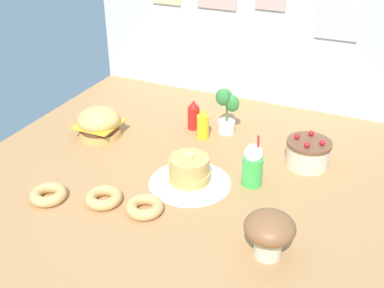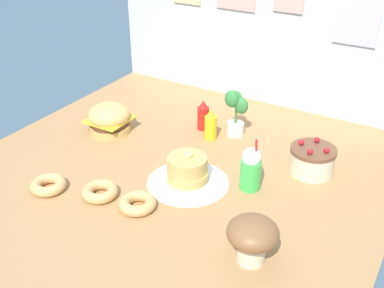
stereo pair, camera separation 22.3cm
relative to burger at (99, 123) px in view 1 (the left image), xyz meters
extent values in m
cube|color=#B27F4C|center=(0.55, -0.21, -0.09)|extent=(2.04, 2.11, 0.02)
cube|color=silver|center=(0.55, 0.84, 0.38)|extent=(2.04, 0.03, 0.92)
cube|color=silver|center=(1.11, 0.82, 0.48)|extent=(0.24, 0.01, 0.19)
cylinder|color=white|center=(0.66, -0.22, -0.08)|extent=(0.40, 0.40, 0.00)
cylinder|color=#DBA859|center=(0.00, 0.00, -0.06)|extent=(0.23, 0.23, 0.04)
cylinder|color=#59331E|center=(0.00, 0.00, -0.03)|extent=(0.22, 0.22, 0.03)
cube|color=yellow|center=(0.00, 0.00, -0.01)|extent=(0.22, 0.22, 0.01)
ellipsoid|color=#E5B260|center=(0.00, 0.00, 0.02)|extent=(0.24, 0.24, 0.14)
cylinder|color=white|center=(0.66, -0.22, -0.07)|extent=(0.31, 0.31, 0.01)
cylinder|color=#E0AD5B|center=(0.66, -0.22, -0.05)|extent=(0.20, 0.20, 0.03)
cylinder|color=#E0AD5B|center=(0.67, -0.23, -0.03)|extent=(0.19, 0.19, 0.03)
cylinder|color=#E0AD5B|center=(0.66, -0.22, 0.00)|extent=(0.19, 0.19, 0.03)
cylinder|color=#E0AD5B|center=(0.66, -0.22, 0.02)|extent=(0.19, 0.19, 0.03)
cylinder|color=#E0AD5B|center=(0.66, -0.23, 0.05)|extent=(0.19, 0.19, 0.03)
cube|color=#F7E072|center=(0.66, -0.22, 0.07)|extent=(0.04, 0.04, 0.02)
cylinder|color=beige|center=(1.14, 0.17, -0.02)|extent=(0.22, 0.22, 0.12)
cylinder|color=brown|center=(1.14, 0.17, 0.04)|extent=(0.22, 0.22, 0.02)
sphere|color=red|center=(1.20, 0.16, 0.07)|extent=(0.03, 0.03, 0.03)
sphere|color=red|center=(1.13, 0.24, 0.07)|extent=(0.03, 0.03, 0.03)
sphere|color=red|center=(1.07, 0.17, 0.07)|extent=(0.03, 0.03, 0.03)
sphere|color=red|center=(1.14, 0.11, 0.07)|extent=(0.03, 0.03, 0.03)
cylinder|color=red|center=(0.45, 0.30, -0.01)|extent=(0.07, 0.07, 0.14)
cone|color=red|center=(0.45, 0.30, 0.08)|extent=(0.05, 0.05, 0.05)
cylinder|color=yellow|center=(0.54, 0.22, -0.01)|extent=(0.07, 0.07, 0.14)
cone|color=yellow|center=(0.54, 0.22, 0.08)|extent=(0.05, 0.05, 0.05)
cylinder|color=green|center=(0.93, -0.11, -0.01)|extent=(0.10, 0.10, 0.14)
sphere|color=white|center=(0.93, -0.11, 0.09)|extent=(0.09, 0.09, 0.09)
cylinder|color=red|center=(0.95, -0.11, 0.12)|extent=(0.01, 0.03, 0.14)
torus|color=tan|center=(0.13, -0.61, -0.06)|extent=(0.17, 0.17, 0.05)
torus|color=pink|center=(0.13, -0.61, -0.05)|extent=(0.16, 0.16, 0.04)
torus|color=tan|center=(0.37, -0.52, -0.06)|extent=(0.17, 0.17, 0.05)
torus|color=brown|center=(0.37, -0.52, -0.05)|extent=(0.16, 0.16, 0.04)
torus|color=tan|center=(0.57, -0.51, -0.06)|extent=(0.17, 0.17, 0.05)
torus|color=#F2E5C6|center=(0.57, -0.51, -0.05)|extent=(0.16, 0.16, 0.04)
cylinder|color=white|center=(0.64, 0.34, -0.05)|extent=(0.10, 0.10, 0.07)
cylinder|color=#4C7238|center=(0.64, 0.34, 0.05)|extent=(0.01, 0.01, 0.13)
ellipsoid|color=#38843D|center=(0.67, 0.33, 0.11)|extent=(0.08, 0.05, 0.10)
ellipsoid|color=#38843D|center=(0.62, 0.36, 0.13)|extent=(0.08, 0.05, 0.10)
ellipsoid|color=#38843D|center=(0.62, 0.31, 0.14)|extent=(0.08, 0.05, 0.10)
cylinder|color=beige|center=(1.14, -0.55, -0.04)|extent=(0.11, 0.11, 0.09)
ellipsoid|color=brown|center=(1.14, -0.55, 0.05)|extent=(0.20, 0.20, 0.11)
camera|label=1|loc=(1.43, -1.92, 1.19)|focal=43.80mm
camera|label=2|loc=(1.63, -1.82, 1.19)|focal=43.80mm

